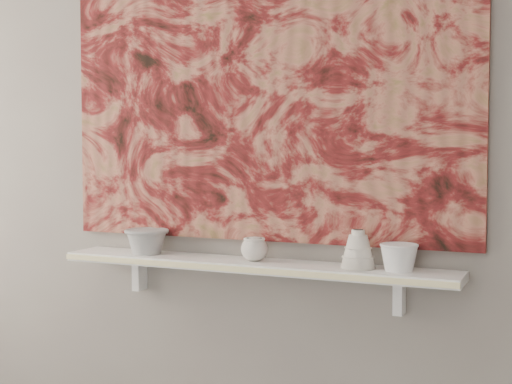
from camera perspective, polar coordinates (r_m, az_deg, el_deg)
The scene contains 11 objects.
wall_back at distance 2.47m, azimuth 0.52°, elevation 4.44°, with size 3.60×3.60×0.00m, color slate.
shelf at distance 2.42m, azimuth -0.39°, elevation -5.88°, with size 1.40×0.18×0.03m, color white.
shelf_stripe at distance 2.33m, azimuth -1.35°, elevation -6.21°, with size 1.40×0.01×0.02m, color #F5E9A3.
bracket_left at distance 2.72m, azimuth -9.30°, elevation -6.50°, with size 0.03×0.06×0.12m, color white.
bracket_right at distance 2.34m, azimuth 11.40°, elevation -8.14°, with size 0.03×0.06×0.12m, color white.
painting at distance 2.47m, azimuth 0.39°, elevation 8.85°, with size 1.50×0.03×1.10m, color maroon.
house_motif at distance 2.31m, azimuth 10.56°, elevation 1.54°, with size 0.09×0.00×0.08m, color black.
bowl_grey at distance 2.61m, azimuth -8.74°, elevation -3.89°, with size 0.16×0.16×0.09m, color #9D9D9A, non-canonical shape.
cup_cream at distance 2.40m, azimuth -0.13°, elevation -4.58°, with size 0.09×0.09×0.08m, color silver, non-canonical shape.
bell_vessel at distance 2.28m, azimuth 8.17°, elevation -4.53°, with size 0.11×0.11×0.12m, color silver, non-canonical shape.
bowl_white at distance 2.25m, azimuth 11.37°, elevation -5.14°, with size 0.12×0.12×0.09m, color white, non-canonical shape.
Camera 1 is at (0.99, -0.67, 1.30)m, focal length 50.00 mm.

